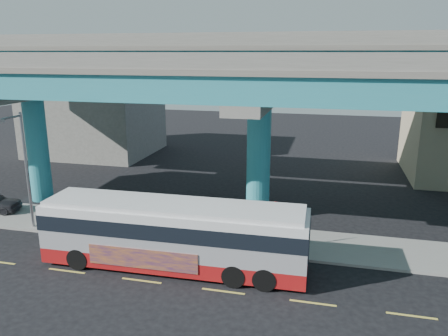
# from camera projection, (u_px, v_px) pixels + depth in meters

# --- Properties ---
(ground) EXTENTS (120.00, 120.00, 0.00)m
(ground) POSITION_uv_depth(u_px,v_px,m) (225.00, 288.00, 20.08)
(ground) COLOR black
(ground) RESTS_ON ground
(sidewalk) EXTENTS (70.00, 4.00, 0.15)m
(sidewalk) POSITION_uv_depth(u_px,v_px,m) (247.00, 239.00, 25.22)
(sidewalk) COLOR gray
(sidewalk) RESTS_ON ground
(lane_markings) EXTENTS (58.00, 0.12, 0.01)m
(lane_markings) POSITION_uv_depth(u_px,v_px,m) (223.00, 291.00, 19.80)
(lane_markings) COLOR #D8C64C
(lane_markings) RESTS_ON ground
(viaduct) EXTENTS (52.00, 12.40, 11.70)m
(viaduct) POSITION_uv_depth(u_px,v_px,m) (261.00, 76.00, 26.27)
(viaduct) COLOR teal
(viaduct) RESTS_ON ground
(building_concrete) EXTENTS (12.00, 10.00, 9.00)m
(building_concrete) POSITION_uv_depth(u_px,v_px,m) (95.00, 111.00, 46.04)
(building_concrete) COLOR gray
(building_concrete) RESTS_ON ground
(transit_bus) EXTENTS (13.33, 3.12, 3.40)m
(transit_bus) POSITION_uv_depth(u_px,v_px,m) (174.00, 233.00, 21.59)
(transit_bus) COLOR #A11314
(transit_bus) RESTS_ON ground
(street_lamp) EXTENTS (0.50, 2.33, 7.02)m
(street_lamp) POSITION_uv_depth(u_px,v_px,m) (19.00, 155.00, 25.11)
(street_lamp) COLOR gray
(street_lamp) RESTS_ON sidewalk
(stop_sign) EXTENTS (0.74, 0.45, 2.81)m
(stop_sign) POSITION_uv_depth(u_px,v_px,m) (275.00, 215.00, 23.05)
(stop_sign) COLOR gray
(stop_sign) RESTS_ON sidewalk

